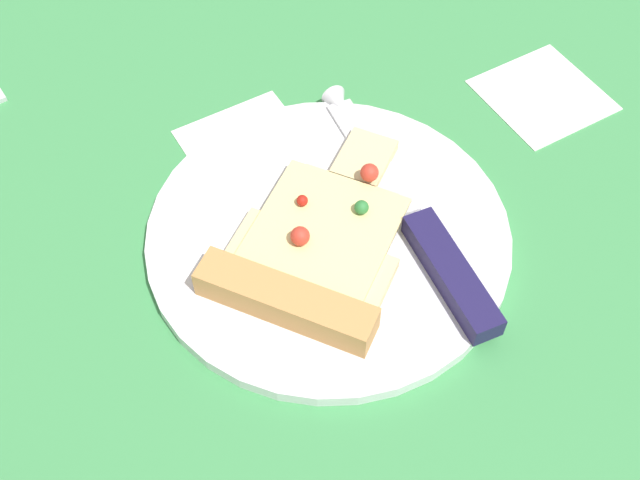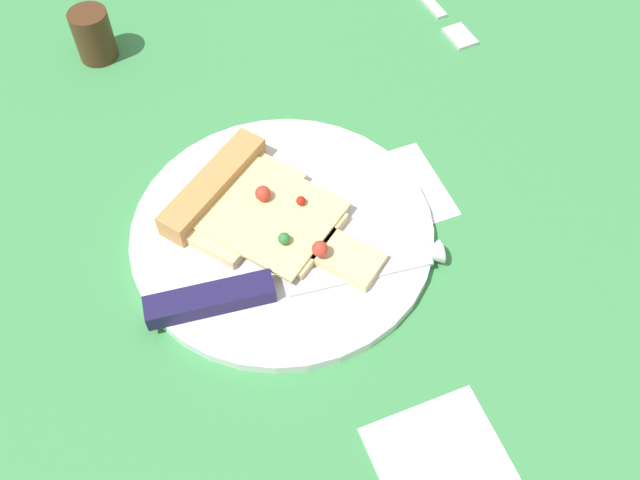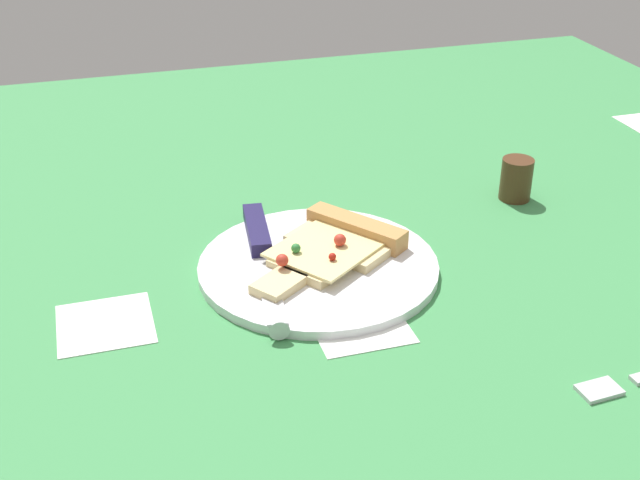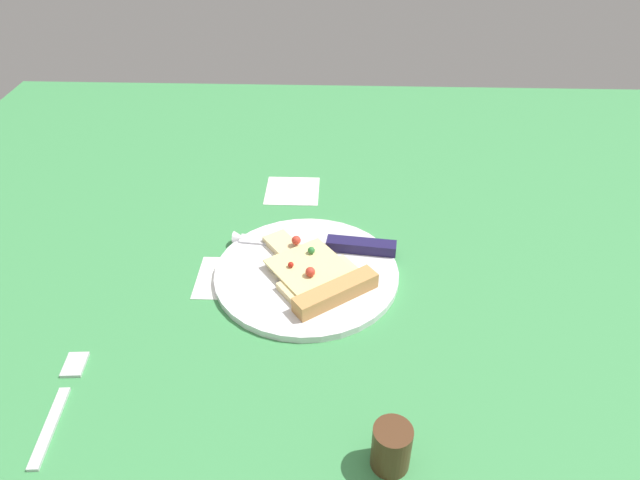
{
  "view_description": "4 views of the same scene",
  "coord_description": "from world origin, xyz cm",
  "px_view_note": "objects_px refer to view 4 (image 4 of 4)",
  "views": [
    {
      "loc": [
        14.37,
        27.56,
        46.08
      ],
      "look_at": [
        -1.43,
        0.55,
        3.19
      ],
      "focal_mm": 45.39,
      "sensor_mm": 36.0,
      "label": 1
    },
    {
      "loc": [
        -36.91,
        8.78,
        49.34
      ],
      "look_at": [
        -6.41,
        -3.32,
        2.54
      ],
      "focal_mm": 40.03,
      "sensor_mm": 36.0,
      "label": 2
    },
    {
      "loc": [
        -24.84,
        -73.98,
        45.59
      ],
      "look_at": [
        -2.38,
        0.66,
        2.63
      ],
      "focal_mm": 46.78,
      "sensor_mm": 36.0,
      "label": 3
    },
    {
      "loc": [
        58.4,
        2.87,
        51.87
      ],
      "look_at": [
        -6.76,
        0.53,
        3.64
      ],
      "focal_mm": 32.43,
      "sensor_mm": 36.0,
      "label": 4
    }
  ],
  "objects_px": {
    "knife": "(330,244)",
    "pepper_shaker": "(391,447)",
    "fork": "(61,398)",
    "pizza_slice": "(317,276)",
    "plate": "(307,273)"
  },
  "relations": [
    {
      "from": "plate",
      "to": "knife",
      "type": "relative_size",
      "value": 1.06
    },
    {
      "from": "knife",
      "to": "fork",
      "type": "height_order",
      "value": "knife"
    },
    {
      "from": "pizza_slice",
      "to": "fork",
      "type": "height_order",
      "value": "pizza_slice"
    },
    {
      "from": "pepper_shaker",
      "to": "knife",
      "type": "bearing_deg",
      "value": -168.8
    },
    {
      "from": "pepper_shaker",
      "to": "fork",
      "type": "distance_m",
      "value": 0.36
    },
    {
      "from": "plate",
      "to": "knife",
      "type": "bearing_deg",
      "value": 150.31
    },
    {
      "from": "fork",
      "to": "plate",
      "type": "bearing_deg",
      "value": 36.7
    },
    {
      "from": "knife",
      "to": "fork",
      "type": "distance_m",
      "value": 0.4
    },
    {
      "from": "pizza_slice",
      "to": "knife",
      "type": "xyz_separation_m",
      "value": [
        -0.07,
        0.02,
        -0.0
      ]
    },
    {
      "from": "pizza_slice",
      "to": "pepper_shaker",
      "type": "xyz_separation_m",
      "value": [
        0.26,
        0.08,
        0.01
      ]
    },
    {
      "from": "knife",
      "to": "pepper_shaker",
      "type": "distance_m",
      "value": 0.34
    },
    {
      "from": "fork",
      "to": "pepper_shaker",
      "type": "bearing_deg",
      "value": -13.98
    },
    {
      "from": "plate",
      "to": "knife",
      "type": "distance_m",
      "value": 0.06
    },
    {
      "from": "knife",
      "to": "fork",
      "type": "bearing_deg",
      "value": 140.35
    },
    {
      "from": "pepper_shaker",
      "to": "plate",
      "type": "bearing_deg",
      "value": -161.01
    }
  ]
}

